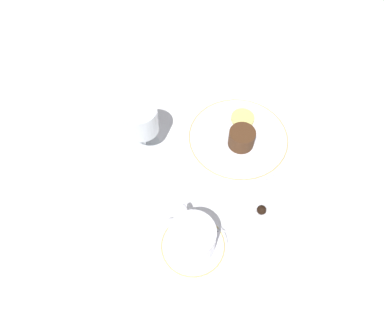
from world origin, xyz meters
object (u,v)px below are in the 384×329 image
at_px(dinner_plate, 238,139).
at_px(fork, 259,209).
at_px(coffee_cup, 192,238).
at_px(wine_glass, 141,122).
at_px(dessert_cake, 242,138).

relative_size(dinner_plate, fork, 1.45).
xyz_separation_m(coffee_cup, wine_glass, (0.27, 0.05, 0.04)).
relative_size(fork, dessert_cake, 2.88).
height_order(coffee_cup, wine_glass, wine_glass).
height_order(dinner_plate, dessert_cake, dessert_cake).
bearing_deg(dinner_plate, dessert_cake, 177.57).
bearing_deg(dessert_cake, wine_glass, 73.62).
relative_size(dinner_plate, wine_glass, 1.98).
relative_size(dinner_plate, coffee_cup, 2.15).
bearing_deg(fork, dessert_cake, -4.07).
xyz_separation_m(dinner_plate, coffee_cup, (-0.23, 0.17, 0.04)).
relative_size(wine_glass, dessert_cake, 2.11).
xyz_separation_m(wine_glass, fork, (-0.23, -0.21, -0.09)).
xyz_separation_m(wine_glass, dessert_cake, (-0.06, -0.22, -0.05)).
distance_m(dinner_plate, coffee_cup, 0.29).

